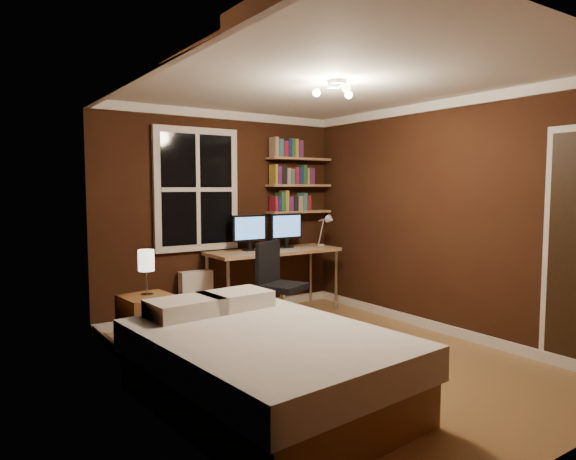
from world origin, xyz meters
TOP-DOWN VIEW (x-y plane):
  - floor at (0.00, 0.00)m, footprint 4.20×4.20m
  - wall_back at (0.00, 2.10)m, footprint 3.20×0.04m
  - wall_left at (-1.60, 0.00)m, footprint 0.04×4.20m
  - wall_right at (1.60, 0.00)m, footprint 0.04×4.20m
  - ceiling at (0.00, 0.00)m, footprint 3.20×4.20m
  - window at (-0.35, 2.06)m, footprint 1.06×0.06m
  - ceiling_fixture at (0.00, -0.10)m, footprint 0.44×0.44m
  - bookshelf_lower at (1.08, 1.98)m, footprint 0.92×0.22m
  - books_row_lower at (1.08, 1.98)m, footprint 0.54×0.16m
  - bookshelf_middle at (1.08, 1.98)m, footprint 0.92×0.22m
  - books_row_middle at (1.08, 1.98)m, footprint 0.60×0.16m
  - bookshelf_upper at (1.08, 1.98)m, footprint 0.92×0.22m
  - books_row_upper at (1.08, 1.98)m, footprint 0.42×0.16m
  - bed at (-1.00, -0.51)m, footprint 1.63×2.14m
  - nightstand at (-1.31, 1.10)m, footprint 0.49×0.49m
  - bedside_lamp at (-1.31, 1.10)m, footprint 0.15×0.15m
  - radiator at (-0.41, 1.99)m, footprint 0.39×0.14m
  - desk at (0.54, 1.76)m, footprint 1.69×0.63m
  - monitor_left at (0.24, 1.85)m, footprint 0.47×0.12m
  - monitor_right at (0.79, 1.85)m, footprint 0.47×0.12m
  - desk_lamp at (1.28, 1.67)m, footprint 0.14×0.32m
  - office_chair at (0.18, 1.10)m, footprint 0.58×0.58m

SIDE VIEW (x-z plane):
  - floor at x=0.00m, z-range 0.00..0.00m
  - nightstand at x=-1.31m, z-range 0.00..0.56m
  - radiator at x=-0.41m, z-range 0.00..0.59m
  - bed at x=-1.00m, z-range -0.05..0.64m
  - office_chair at x=0.18m, z-range -0.12..0.85m
  - desk at x=0.54m, z-range 0.34..1.14m
  - bedside_lamp at x=-1.31m, z-range 0.56..0.99m
  - monitor_left at x=0.24m, z-range 0.80..1.24m
  - monitor_right at x=0.79m, z-range 0.80..1.24m
  - desk_lamp at x=1.28m, z-range 0.80..1.24m
  - wall_back at x=0.00m, z-range 0.00..2.50m
  - wall_left at x=-1.60m, z-range 0.00..2.50m
  - wall_right at x=1.60m, z-range 0.00..2.50m
  - bookshelf_lower at x=1.08m, z-range 1.24..1.26m
  - books_row_lower at x=1.08m, z-range 1.26..1.49m
  - window at x=-0.35m, z-range 0.82..2.28m
  - bookshelf_middle at x=1.08m, z-range 1.59..1.61m
  - books_row_middle at x=1.08m, z-range 1.61..1.84m
  - bookshelf_upper at x=1.08m, z-range 1.94..1.96m
  - books_row_upper at x=1.08m, z-range 1.96..2.20m
  - ceiling_fixture at x=0.00m, z-range 2.31..2.49m
  - ceiling at x=0.00m, z-range 2.49..2.51m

